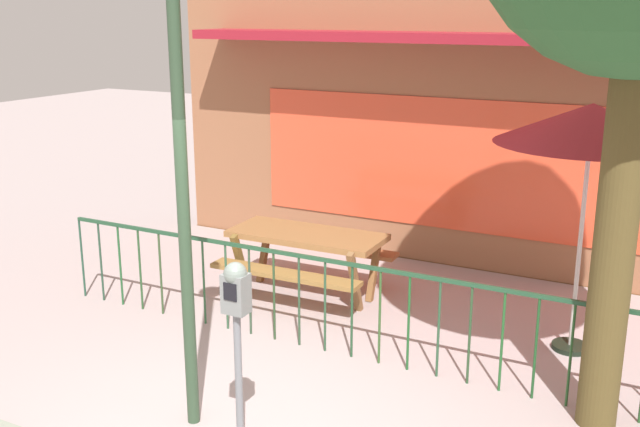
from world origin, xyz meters
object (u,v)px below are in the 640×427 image
(patio_umbrella, at_px, (591,125))
(street_lamp, at_px, (179,117))
(parking_meter_near, at_px, (236,309))
(picnic_table_left, at_px, (307,246))

(patio_umbrella, bearing_deg, street_lamp, -131.59)
(parking_meter_near, xyz_separation_m, street_lamp, (-0.63, 0.25, 1.31))
(picnic_table_left, xyz_separation_m, street_lamp, (0.51, -2.91, 1.90))
(patio_umbrella, distance_m, parking_meter_near, 3.76)
(patio_umbrella, height_order, street_lamp, street_lamp)
(parking_meter_near, distance_m, street_lamp, 1.47)
(patio_umbrella, height_order, parking_meter_near, patio_umbrella)
(patio_umbrella, xyz_separation_m, street_lamp, (-2.51, -2.83, 0.26))
(picnic_table_left, relative_size, parking_meter_near, 1.17)
(patio_umbrella, distance_m, street_lamp, 3.80)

